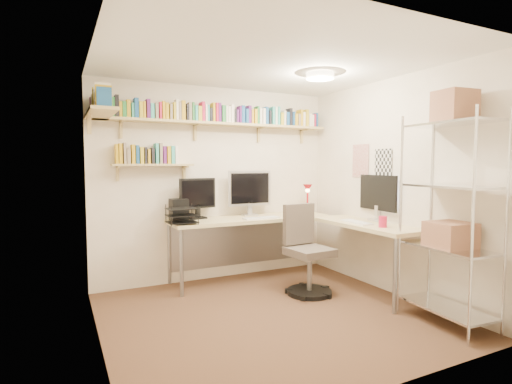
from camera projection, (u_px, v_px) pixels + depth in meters
ground at (272, 315)px, 4.00m from camera, size 3.20×3.20×0.00m
room_shell at (272, 160)px, 3.89m from camera, size 3.24×3.04×2.52m
wall_shelves at (190, 121)px, 4.83m from camera, size 3.12×1.09×0.80m
corner_desk at (271, 220)px, 5.01m from camera, size 2.52×2.13×1.42m
office_chair at (306, 256)px, 4.66m from camera, size 0.54×0.55×1.04m
wire_rack at (451, 192)px, 3.67m from camera, size 0.49×0.89×2.17m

